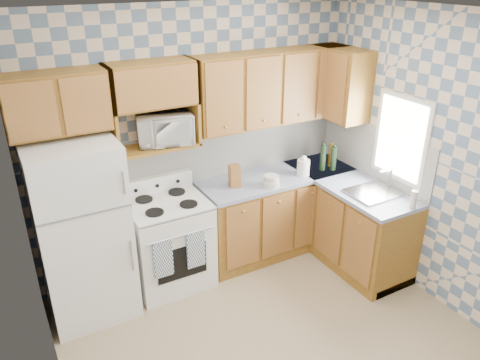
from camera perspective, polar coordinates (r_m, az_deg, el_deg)
name	(u,v)px	position (r m, az deg, el deg)	size (l,w,h in m)	color
floor	(277,343)	(4.32, 4.52, -19.17)	(3.40, 3.40, 0.00)	#8F775B
back_wall	(195,142)	(4.81, -5.48, 4.67)	(3.40, 0.02, 2.70)	slate
right_wall	(438,163)	(4.63, 23.00, 1.89)	(0.02, 3.20, 2.70)	slate
backsplash_back	(230,149)	(5.02, -1.18, 3.81)	(2.60, 0.01, 0.56)	white
backsplash_right	(373,151)	(5.15, 15.88, 3.42)	(0.01, 1.60, 0.56)	white
refrigerator	(82,232)	(4.40, -18.67, -6.00)	(0.75, 0.70, 1.68)	white
stove_body	(169,244)	(4.78, -8.62, -7.70)	(0.76, 0.65, 0.90)	white
cooktop	(166,204)	(4.56, -8.98, -2.86)	(0.76, 0.65, 0.03)	silver
backguard	(156,184)	(4.75, -10.24, -0.49)	(0.76, 0.08, 0.17)	white
dish_towel_left	(163,259)	(4.41, -9.34, -9.46)	(0.18, 0.03, 0.38)	navy
dish_towel_right	(196,249)	(4.50, -5.41, -8.40)	(0.18, 0.03, 0.38)	navy
base_cabinets_back	(276,213)	(5.31, 4.43, -4.06)	(1.75, 0.60, 0.88)	brown
base_cabinets_right	(345,220)	(5.29, 12.66, -4.79)	(0.60, 1.60, 0.88)	brown
countertop_back	(278,176)	(5.10, 4.63, 0.45)	(1.77, 0.63, 0.04)	slate
countertop_right	(349,182)	(5.08, 13.10, -0.28)	(0.63, 1.60, 0.04)	slate
upper_cabinets_back	(273,87)	(4.90, 4.09, 11.21)	(1.75, 0.33, 0.74)	brown
upper_cabinets_fridge	(56,103)	(4.15, -21.53, 8.75)	(0.82, 0.33, 0.50)	brown
upper_cabinets_right	(339,83)	(5.18, 11.98, 11.48)	(0.33, 0.70, 0.74)	brown
microwave_shelf	(156,147)	(4.48, -10.15, 4.00)	(0.80, 0.33, 0.03)	brown
microwave	(164,129)	(4.48, -9.21, 6.22)	(0.51, 0.35, 0.28)	white
sink	(373,193)	(4.84, 15.88, -1.53)	(0.48, 0.40, 0.03)	#B7B7BC
window	(401,139)	(4.85, 19.03, 4.80)	(0.02, 0.66, 0.86)	silver
bottle_0	(323,157)	(5.23, 10.08, 2.73)	(0.06, 0.06, 0.29)	black
bottle_1	(333,158)	(5.25, 11.33, 2.61)	(0.06, 0.06, 0.27)	black
bottle_2	(331,155)	(5.36, 11.05, 2.96)	(0.06, 0.06, 0.25)	brown
knife_block	(234,176)	(4.76, -0.68, 0.51)	(0.11, 0.11, 0.23)	brown
electric_kettle	(303,167)	(5.08, 7.72, 1.53)	(0.14, 0.14, 0.17)	white
food_containers	(271,181)	(4.81, 3.83, -0.10)	(0.17, 0.17, 0.12)	beige
soap_bottle	(414,199)	(4.66, 20.42, -2.20)	(0.06, 0.06, 0.17)	beige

